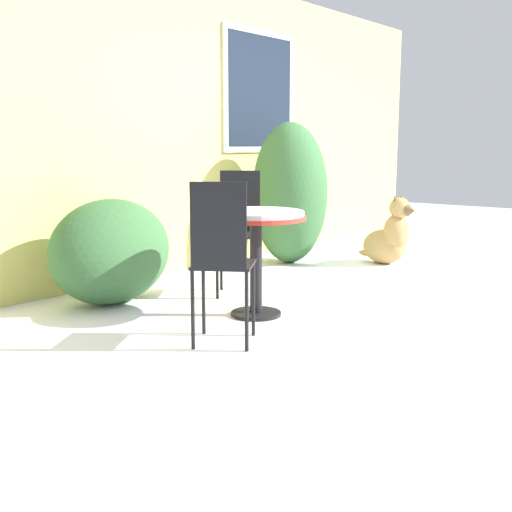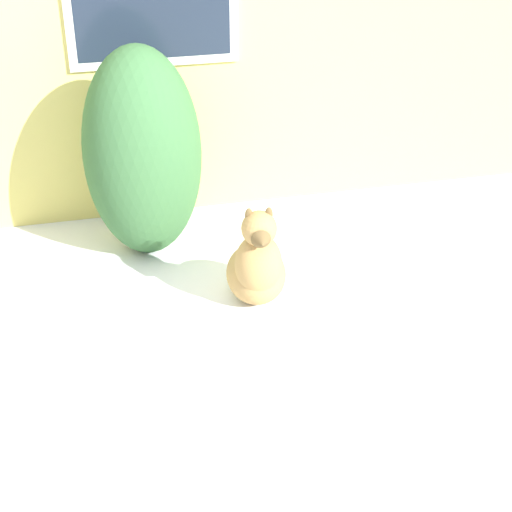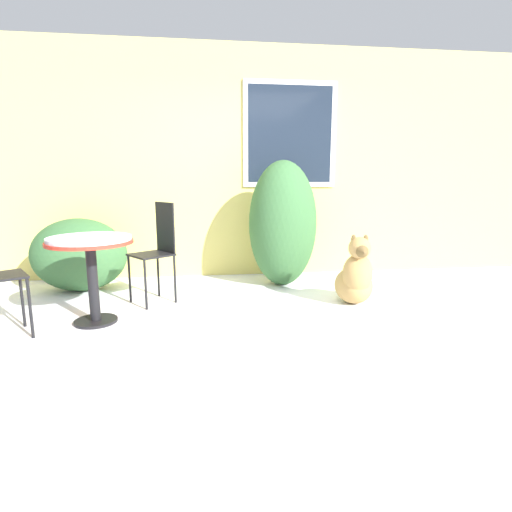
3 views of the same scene
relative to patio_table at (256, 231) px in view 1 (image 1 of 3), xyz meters
name	(u,v)px [view 1 (image 1 of 3)]	position (x,y,z in m)	size (l,w,h in m)	color
ground_plane	(408,291)	(1.45, -0.51, -0.63)	(16.00, 16.00, 0.00)	white
house_wall	(220,123)	(1.49, 1.69, 0.84)	(8.00, 0.10, 2.90)	#E5D16B
shrub_left	(111,252)	(-0.43, 1.11, -0.21)	(1.05, 0.72, 0.83)	#386638
shrub_middle	(290,193)	(1.90, 1.08, 0.11)	(0.80, 0.79, 1.48)	#386638
patio_table	(256,231)	(0.00, 0.00, 0.00)	(0.72, 0.72, 0.77)	black
patio_chair_near_table	(239,226)	(0.50, 0.58, -0.06)	(0.51, 0.51, 1.03)	black
patio_chair_far_side	(222,256)	(-0.70, -0.30, -0.06)	(0.51, 0.51, 1.03)	black
dog	(389,239)	(2.48, 0.22, -0.36)	(0.44, 0.70, 0.73)	tan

